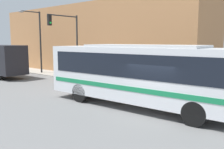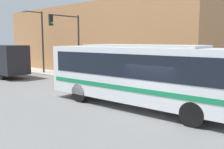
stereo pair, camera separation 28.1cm
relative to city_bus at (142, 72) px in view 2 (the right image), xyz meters
name	(u,v)px [view 2 (the right image)]	position (x,y,z in m)	size (l,w,h in m)	color
ground_plane	(154,115)	(-0.56, -1.19, -1.98)	(120.00, 120.00, 0.00)	slate
sidewalk	(37,71)	(5.29, 18.81, -1.92)	(2.69, 70.00, 0.12)	#A8A399
building_facade	(95,40)	(9.63, 13.31, 1.76)	(6.00, 27.00, 7.49)	#B27A4C
city_bus	(142,72)	(0.00, 0.00, 0.00)	(2.91, 11.83, 3.41)	silver
delivery_truck	(3,60)	(0.51, 17.21, -0.26)	(2.29, 7.04, 3.19)	black
fire_hydrant	(145,84)	(4.54, 2.82, -1.53)	(0.20, 0.28, 0.65)	#999999
traffic_light_pole	(70,36)	(3.63, 10.50, 2.10)	(3.28, 0.35, 5.81)	#2D2D2D
parking_meter	(90,70)	(4.54, 8.81, -0.99)	(0.14, 0.14, 1.28)	#2D2D2D
street_lamp	(40,36)	(4.44, 16.64, 2.11)	(2.51, 0.28, 6.62)	#2D2D2D
pedestrian_near_corner	(77,67)	(5.65, 11.93, -1.05)	(0.34, 0.34, 1.61)	slate
pedestrian_mid_block	(118,71)	(5.84, 6.66, -0.98)	(0.34, 0.34, 1.72)	#47382D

